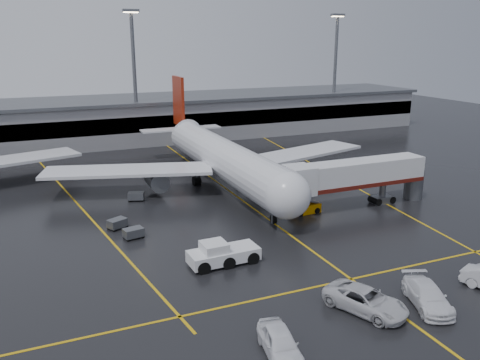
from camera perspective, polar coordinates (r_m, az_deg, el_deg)
name	(u,v)px	position (r m, az deg, el deg)	size (l,w,h in m)	color
ground	(248,205)	(62.92, 0.96, -2.85)	(220.00, 220.00, 0.00)	black
apron_line_centre	(248,205)	(62.91, 0.96, -2.84)	(0.25, 90.00, 0.02)	gold
apron_line_stop	(351,279)	(45.28, 12.61, -11.02)	(60.00, 0.25, 0.02)	gold
apron_line_left	(75,201)	(67.60, -18.35, -2.34)	(0.25, 70.00, 0.02)	gold
apron_line_right	(326,172)	(79.67, 9.88, 0.96)	(0.25, 70.00, 0.02)	gold
terminal	(155,118)	(106.36, -9.71, 7.07)	(122.00, 19.00, 8.60)	gray
light_mast_mid	(134,70)	(98.46, -12.03, 12.21)	(3.00, 1.20, 25.45)	#595B60
light_mast_right	(335,65)	(116.04, 10.86, 12.78)	(3.00, 1.20, 25.45)	#595B60
main_airliner	(220,156)	(70.39, -2.25, 2.74)	(48.80, 45.60, 14.10)	silver
jet_bridge	(357,177)	(62.60, 13.23, 0.38)	(19.90, 3.40, 6.05)	silver
pushback_tractor	(222,254)	(46.65, -2.11, -8.52)	(6.68, 3.04, 2.35)	silver
belt_loader	(305,208)	(60.33, 7.47, -3.24)	(3.83, 2.03, 2.34)	#C97900
service_van_a	(366,300)	(40.34, 14.20, -13.22)	(3.02, 6.56, 1.82)	silver
service_van_b	(427,296)	(42.48, 20.68, -12.30)	(2.45, 6.03, 1.75)	white
service_van_d	(280,343)	(34.55, 4.63, -18.14)	(2.14, 5.31, 1.81)	white
baggage_cart_a	(133,233)	(53.60, -12.12, -5.92)	(2.21, 1.66, 1.12)	#595B60
baggage_cart_b	(117,223)	(56.66, -13.89, -4.82)	(2.37, 2.06, 1.12)	#595B60
baggage_cart_c	(136,196)	(65.72, -11.81, -1.80)	(2.32, 1.89, 1.12)	#595B60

